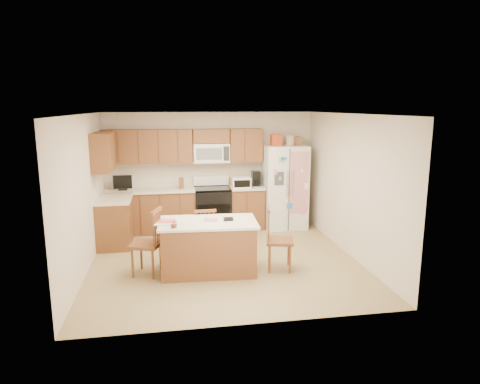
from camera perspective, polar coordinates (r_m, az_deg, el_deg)
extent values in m
plane|color=#9A7B4B|center=(7.52, -2.09, -9.07)|extent=(4.50, 4.50, 0.00)
cube|color=beige|center=(9.38, -3.95, 2.93)|extent=(4.50, 0.10, 2.50)
cube|color=beige|center=(5.01, 1.20, -4.58)|extent=(4.50, 0.10, 2.50)
cube|color=beige|center=(7.24, -20.10, -0.27)|extent=(0.10, 4.50, 2.50)
cube|color=beige|center=(7.78, 14.50, 0.84)|extent=(0.10, 4.50, 2.50)
cube|color=white|center=(7.04, -2.24, 10.35)|extent=(4.50, 4.50, 0.04)
cube|color=brown|center=(9.20, -11.87, -2.59)|extent=(1.87, 0.60, 0.88)
cube|color=brown|center=(9.34, 0.83, -2.14)|extent=(0.72, 0.60, 0.88)
cube|color=brown|center=(8.51, -16.34, -3.97)|extent=(0.60, 0.95, 0.88)
cube|color=white|center=(9.10, -11.99, 0.21)|extent=(1.87, 0.64, 0.04)
cube|color=white|center=(9.23, 0.84, 0.63)|extent=(0.72, 0.64, 0.04)
cube|color=white|center=(8.40, -16.45, -0.94)|extent=(0.64, 0.95, 0.04)
cube|color=brown|center=(9.11, -12.26, 5.94)|extent=(1.85, 0.33, 0.70)
cube|color=brown|center=(9.25, 0.76, 6.28)|extent=(0.70, 0.33, 0.70)
cube|color=brown|center=(9.13, -3.91, 7.47)|extent=(0.76, 0.33, 0.29)
cube|color=brown|center=(8.28, -17.80, 5.13)|extent=(0.33, 0.95, 0.70)
cube|color=#502A18|center=(8.99, -15.98, 5.69)|extent=(0.02, 0.01, 0.66)
cube|color=#502A18|center=(8.96, -15.69, -3.17)|extent=(0.02, 0.01, 0.84)
cube|color=#502A18|center=(8.95, -13.43, 5.79)|extent=(0.02, 0.01, 0.66)
cube|color=#502A18|center=(8.92, -13.13, -3.10)|extent=(0.02, 0.01, 0.84)
cube|color=#502A18|center=(8.94, -10.85, 5.89)|extent=(0.02, 0.01, 0.66)
cube|color=#502A18|center=(8.90, -10.56, -3.02)|extent=(0.02, 0.01, 0.84)
cube|color=#502A18|center=(8.94, -8.28, 5.98)|extent=(0.01, 0.01, 0.66)
cube|color=#502A18|center=(8.90, -7.98, -2.93)|extent=(0.01, 0.01, 0.84)
cube|color=#502A18|center=(9.08, 0.64, 6.18)|extent=(0.01, 0.01, 0.66)
cube|color=#502A18|center=(9.04, 0.92, -2.59)|extent=(0.01, 0.01, 0.84)
cube|color=white|center=(9.14, -3.87, 5.24)|extent=(0.76, 0.38, 0.40)
cube|color=slate|center=(8.94, -4.12, 5.10)|extent=(0.54, 0.01, 0.24)
cube|color=#262626|center=(8.98, -1.83, 5.15)|extent=(0.12, 0.01, 0.30)
cube|color=brown|center=(9.08, -7.83, 1.16)|extent=(0.10, 0.14, 0.22)
cube|color=black|center=(9.16, -15.34, 0.32)|extent=(0.18, 0.12, 0.02)
cube|color=black|center=(9.13, -15.39, 1.30)|extent=(0.38, 0.03, 0.28)
cube|color=#D06505|center=(9.27, -0.23, 1.36)|extent=(0.35, 0.22, 0.18)
cube|color=white|center=(9.05, 0.14, 1.27)|extent=(0.40, 0.28, 0.23)
cube|color=black|center=(8.91, 0.29, 1.12)|extent=(0.34, 0.01, 0.15)
cube|color=black|center=(9.30, 2.11, 1.82)|extent=(0.18, 0.22, 0.32)
cylinder|color=black|center=(9.25, 2.20, 1.33)|extent=(0.12, 0.12, 0.12)
cube|color=black|center=(9.22, -3.68, -2.34)|extent=(0.76, 0.64, 0.88)
cube|color=black|center=(8.91, -3.46, -2.96)|extent=(0.68, 0.01, 0.42)
cube|color=black|center=(9.12, -3.72, 0.50)|extent=(0.76, 0.64, 0.03)
cube|color=white|center=(9.35, -3.90, 1.55)|extent=(0.76, 0.10, 0.20)
cube|color=white|center=(9.36, 5.92, 0.71)|extent=(0.90, 0.75, 1.80)
cube|color=#4C4C4C|center=(9.00, 6.57, 0.26)|extent=(0.02, 0.01, 1.75)
cube|color=silver|center=(8.93, 6.32, 1.17)|extent=(0.02, 0.03, 0.55)
cube|color=silver|center=(8.96, 6.94, 1.18)|extent=(0.02, 0.03, 0.55)
cube|color=#3F3F44|center=(8.89, 5.24, 1.80)|extent=(0.20, 0.01, 0.28)
cube|color=#D84C59|center=(9.03, 7.81, 1.23)|extent=(0.42, 0.01, 1.30)
cube|color=#B03A1A|center=(9.17, 4.84, 6.94)|extent=(0.22, 0.22, 0.24)
cylinder|color=tan|center=(9.20, 6.74, 6.86)|extent=(0.18, 0.18, 0.22)
cube|color=#925942|center=(9.38, 7.58, 6.80)|extent=(0.18, 0.20, 0.18)
cube|color=brown|center=(6.92, -4.23, -7.42)|extent=(1.50, 0.90, 0.80)
cube|color=white|center=(6.79, -4.28, -4.07)|extent=(1.58, 0.98, 0.04)
cylinder|color=#B03A1A|center=(6.48, -8.81, -4.48)|extent=(0.08, 0.08, 0.06)
cylinder|color=white|center=(6.47, -8.81, -4.35)|extent=(0.09, 0.09, 0.09)
cube|color=#FCB5C3|center=(6.81, -3.88, -3.54)|extent=(0.21, 0.16, 0.07)
cube|color=black|center=(6.82, -1.57, -3.62)|extent=(0.16, 0.13, 0.04)
cube|color=white|center=(6.72, -10.05, -4.13)|extent=(0.31, 0.26, 0.01)
cube|color=#D84C4C|center=(6.80, -9.71, -3.83)|extent=(0.27, 0.21, 0.01)
cylinder|color=white|center=(6.55, -6.49, -4.46)|extent=(0.14, 0.04, 0.01)
cube|color=brown|center=(6.93, -12.41, -6.83)|extent=(0.56, 0.57, 0.05)
cylinder|color=brown|center=(7.23, -13.04, -8.23)|extent=(0.04, 0.04, 0.47)
cylinder|color=brown|center=(6.90, -14.15, -9.23)|extent=(0.04, 0.04, 0.47)
cylinder|color=brown|center=(7.12, -10.54, -8.42)|extent=(0.04, 0.04, 0.47)
cylinder|color=brown|center=(6.79, -11.54, -9.46)|extent=(0.04, 0.04, 0.47)
cylinder|color=brown|center=(6.93, -10.59, -4.29)|extent=(0.02, 0.02, 0.53)
cylinder|color=brown|center=(6.86, -10.81, -4.47)|extent=(0.02, 0.02, 0.53)
cylinder|color=brown|center=(6.78, -11.03, -4.65)|extent=(0.02, 0.02, 0.53)
cylinder|color=brown|center=(6.71, -11.26, -4.84)|extent=(0.02, 0.02, 0.53)
cylinder|color=brown|center=(6.63, -11.49, -5.04)|extent=(0.02, 0.02, 0.53)
cube|color=brown|center=(6.71, -11.12, -2.50)|extent=(0.17, 0.43, 0.05)
cube|color=brown|center=(7.49, -4.81, -5.75)|extent=(0.42, 0.40, 0.04)
cylinder|color=brown|center=(7.72, -3.76, -6.95)|extent=(0.03, 0.03, 0.40)
cylinder|color=brown|center=(7.67, -6.13, -7.10)|extent=(0.03, 0.03, 0.40)
cylinder|color=brown|center=(7.45, -3.39, -7.62)|extent=(0.03, 0.03, 0.40)
cylinder|color=brown|center=(7.41, -5.84, -7.78)|extent=(0.03, 0.03, 0.40)
cylinder|color=brown|center=(7.29, -3.55, -4.21)|extent=(0.02, 0.02, 0.45)
cylinder|color=brown|center=(7.28, -4.10, -4.24)|extent=(0.02, 0.02, 0.45)
cylinder|color=brown|center=(7.27, -4.65, -4.28)|extent=(0.02, 0.02, 0.45)
cylinder|color=brown|center=(7.26, -5.20, -4.31)|extent=(0.02, 0.02, 0.45)
cylinder|color=brown|center=(7.25, -5.75, -4.34)|extent=(0.02, 0.02, 0.45)
cube|color=brown|center=(7.21, -4.68, -2.55)|extent=(0.38, 0.06, 0.05)
cube|color=brown|center=(7.00, 5.31, -6.51)|extent=(0.52, 0.53, 0.05)
cylinder|color=brown|center=(6.92, 6.67, -8.95)|extent=(0.04, 0.04, 0.46)
cylinder|color=brown|center=(7.26, 6.50, -7.95)|extent=(0.04, 0.04, 0.46)
cylinder|color=brown|center=(6.91, 3.98, -8.94)|extent=(0.04, 0.04, 0.46)
cylinder|color=brown|center=(7.25, 3.94, -7.94)|extent=(0.04, 0.04, 0.46)
cylinder|color=brown|center=(6.76, 3.85, -4.67)|extent=(0.02, 0.02, 0.51)
cylinder|color=brown|center=(6.84, 3.85, -4.48)|extent=(0.02, 0.02, 0.51)
cylinder|color=brown|center=(6.92, 3.84, -4.30)|extent=(0.02, 0.02, 0.51)
cylinder|color=brown|center=(6.99, 3.83, -4.12)|extent=(0.02, 0.02, 0.51)
cylinder|color=brown|center=(7.07, 3.83, -3.95)|extent=(0.02, 0.02, 0.51)
cube|color=brown|center=(6.85, 3.87, -2.24)|extent=(0.14, 0.43, 0.05)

